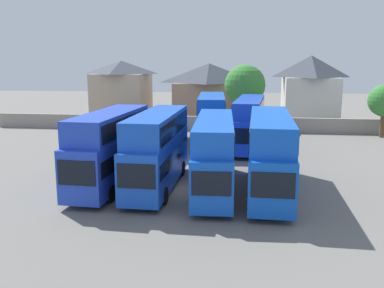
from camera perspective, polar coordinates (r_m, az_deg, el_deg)
ground at (r=45.89m, az=2.28°, el=0.51°), size 140.00×140.00×0.00m
depot_boundary_wall at (r=51.81m, az=2.85°, el=2.76°), size 56.00×0.50×1.80m
bus_1 at (r=29.14m, az=-11.05°, el=-0.15°), size 3.07×10.61×5.14m
bus_2 at (r=28.40m, az=-4.69°, el=-0.29°), size 2.71×10.78×5.12m
bus_3 at (r=27.84m, az=3.04°, el=-0.85°), size 2.92×11.78×4.81m
bus_4 at (r=27.80m, az=10.51°, el=-0.74°), size 2.92×11.98×5.07m
bus_5 at (r=42.49m, az=-3.72°, el=2.41°), size 2.68×11.27×3.56m
bus_6 at (r=41.88m, az=2.67°, el=3.50°), size 3.18×10.56×5.17m
bus_7 at (r=41.76m, az=7.76°, el=3.20°), size 3.37×11.84×4.91m
house_terrace_left at (r=62.55m, az=-9.48°, el=7.25°), size 7.70×8.39×8.54m
house_terrace_centre at (r=60.99m, az=2.33°, el=7.13°), size 10.22×7.17×8.16m
house_terrace_right at (r=61.28m, az=15.72°, el=7.27°), size 7.60×7.67×9.26m
tree_left_of_lot at (r=51.73m, az=24.66°, el=5.34°), size 3.59×3.59×5.97m
tree_behind_wall at (r=53.70m, az=7.19°, el=7.91°), size 5.14×5.14×8.09m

